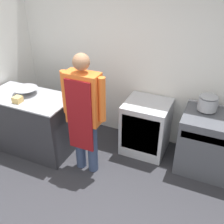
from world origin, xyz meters
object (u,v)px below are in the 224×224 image
object	(u,v)px
fridge_unit	(146,127)
stock_pot	(208,102)
plastic_tub	(18,99)
stove	(216,145)
mixing_bowl	(26,91)
person_cook	(84,110)

from	to	relation	value
fridge_unit	stock_pot	bearing A→B (deg)	4.77
fridge_unit	plastic_tub	xyz separation A→B (m)	(-1.63, -0.88, 0.55)
stove	mixing_bowl	distance (m)	2.85
fridge_unit	mixing_bowl	size ratio (longest dim) A/B	2.33
fridge_unit	plastic_tub	world-z (taller)	plastic_tub
plastic_tub	stock_pot	world-z (taller)	stock_pot
plastic_tub	stock_pot	size ratio (longest dim) A/B	0.44
person_cook	stove	bearing A→B (deg)	23.52
mixing_bowl	stock_pot	xyz separation A→B (m)	(2.52, 0.69, 0.02)
plastic_tub	stove	bearing A→B (deg)	17.26
fridge_unit	plastic_tub	size ratio (longest dim) A/B	7.28
plastic_tub	fridge_unit	bearing A→B (deg)	28.45
fridge_unit	person_cook	bearing A→B (deg)	-128.88
stove	plastic_tub	distance (m)	2.84
person_cook	stock_pot	distance (m)	1.67
stove	fridge_unit	world-z (taller)	stove
fridge_unit	person_cook	xyz separation A→B (m)	(-0.63, -0.78, 0.56)
mixing_bowl	plastic_tub	xyz separation A→B (m)	(0.07, -0.26, -0.00)
stove	mixing_bowl	xyz separation A→B (m)	(-2.74, -0.57, 0.54)
stove	fridge_unit	distance (m)	1.04
mixing_bowl	fridge_unit	bearing A→B (deg)	20.00
person_cook	plastic_tub	xyz separation A→B (m)	(-1.00, -0.10, -0.01)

